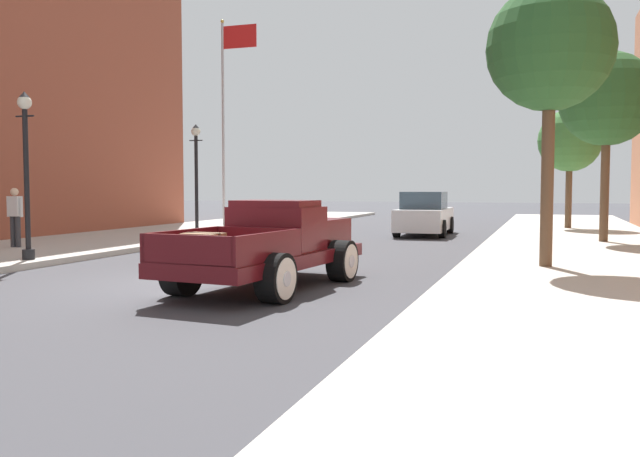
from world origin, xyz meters
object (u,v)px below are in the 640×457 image
hotrod_truck_maroon (274,245)px  pedestrian_sidewalk_left (15,214)px  street_lamp_far (196,171)px  street_tree_nearest (550,49)px  street_tree_second (607,100)px  street_lamp_near (26,162)px  car_background_white (424,215)px  street_tree_third (570,141)px  flagpole (228,99)px

hotrod_truck_maroon → pedestrian_sidewalk_left: pedestrian_sidewalk_left is taller
street_lamp_far → street_tree_nearest: bearing=-26.7°
hotrod_truck_maroon → pedestrian_sidewalk_left: size_ratio=3.06×
pedestrian_sidewalk_left → street_tree_second: (15.69, 7.38, 3.39)m
hotrod_truck_maroon → street_tree_second: street_tree_second is taller
street_lamp_near → car_background_white: bearing=61.5°
street_lamp_far → street_tree_third: bearing=34.4°
flagpole → street_tree_second: 16.24m
hotrod_truck_maroon → street_lamp_far: 11.74m
street_lamp_far → flagpole: 7.77m
street_tree_nearest → hotrod_truck_maroon: bearing=-142.9°
street_lamp_near → street_tree_third: size_ratio=0.80×
street_lamp_far → street_tree_second: bearing=6.7°
hotrod_truck_maroon → street_tree_nearest: (4.72, 3.57, 3.92)m
street_tree_second → car_background_white: bearing=154.2°
pedestrian_sidewalk_left → street_tree_second: street_tree_second is taller
car_background_white → flagpole: bearing=166.8°
hotrod_truck_maroon → flagpole: size_ratio=0.55×
pedestrian_sidewalk_left → street_lamp_far: size_ratio=0.43×
street_tree_nearest → flagpole: bearing=137.6°
street_lamp_near → street_tree_nearest: bearing=12.3°
pedestrian_sidewalk_left → street_lamp_near: street_lamp_near is taller
pedestrian_sidewalk_left → street_lamp_far: bearing=67.3°
street_lamp_far → street_tree_second: 13.50m
street_lamp_near → flagpole: size_ratio=0.42×
hotrod_truck_maroon → street_lamp_near: (-6.60, 1.10, 1.63)m
car_background_white → flagpole: (-9.31, 2.19, 5.00)m
street_tree_second → street_tree_third: size_ratio=1.20×
hotrod_truck_maroon → car_background_white: car_background_white is taller
pedestrian_sidewalk_left → street_tree_nearest: (14.02, 0.00, 3.59)m
car_background_white → flagpole: 10.79m
flagpole → street_tree_third: bearing=7.2°
street_lamp_near → hotrod_truck_maroon: bearing=-9.5°
street_lamp_near → street_tree_third: bearing=54.1°
hotrod_truck_maroon → street_tree_second: bearing=59.7°
pedestrian_sidewalk_left → street_tree_second: bearing=25.2°
pedestrian_sidewalk_left → car_background_white: bearing=46.9°
street_lamp_near → street_tree_nearest: street_tree_nearest is taller
hotrod_truck_maroon → flagpole: 19.07m
street_lamp_near → street_tree_third: (12.15, 16.79, 1.31)m
hotrod_truck_maroon → car_background_white: bearing=88.6°
pedestrian_sidewalk_left → street_lamp_near: size_ratio=0.43×
hotrod_truck_maroon → street_tree_nearest: 7.10m
flagpole → street_tree_nearest: size_ratio=1.56×
pedestrian_sidewalk_left → street_tree_third: 20.80m
street_lamp_far → street_tree_third: (12.41, 8.50, 1.31)m
street_lamp_near → street_tree_nearest: (11.32, 2.47, 2.29)m
pedestrian_sidewalk_left → flagpole: bearing=88.5°
street_lamp_far → street_lamp_near: bearing=-88.2°
car_background_white → pedestrian_sidewalk_left: pedestrian_sidewalk_left is taller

